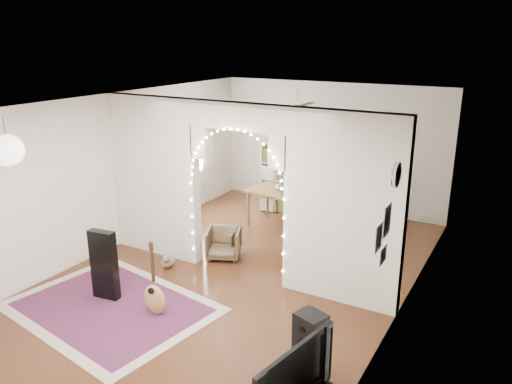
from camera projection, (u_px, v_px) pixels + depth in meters
The scene contains 24 objects.
floor at pixel (240, 272), 7.96m from camera, with size 7.50×7.50×0.00m, color black.
ceiling at pixel (238, 102), 7.15m from camera, with size 5.00×7.50×0.02m, color white.
wall_back at pixel (331, 146), 10.67m from camera, with size 5.00×0.02×2.70m, color silver.
wall_front at pixel (20, 301), 4.45m from camera, with size 5.00×0.02×2.70m, color silver.
wall_left at pixel (118, 171), 8.74m from camera, with size 0.02×7.50×2.70m, color silver.
wall_right at pixel (406, 221), 6.38m from camera, with size 0.02×7.50×2.70m, color silver.
divider_wall at pixel (239, 187), 7.54m from camera, with size 5.00×0.20×2.70m.
fairy_lights at pixel (235, 181), 7.39m from camera, with size 1.64×0.04×1.60m, color #FFEABF, non-canonical shape.
window at pixel (182, 144), 10.17m from camera, with size 0.04×1.20×1.40m, color white.
wall_clock at pixel (397, 175), 5.66m from camera, with size 0.31×0.31×0.03m, color white.
picture_frames at pixel (383, 236), 5.51m from camera, with size 0.02×0.50×0.70m, color white, non-canonical shape.
paper_lantern at pixel (8, 150), 6.20m from camera, with size 0.40×0.40×0.40m, color white.
ceiling_fan at pixel (297, 107), 8.90m from camera, with size 1.10×1.10×0.30m, color gold, non-canonical shape.
area_rug at pixel (111, 307), 6.92m from camera, with size 2.71×2.02×0.02m, color maroon.
guitar_case at pixel (104, 265), 7.04m from camera, with size 0.39×0.13×1.03m, color black.
acoustic_guitar at pixel (154, 288), 6.67m from camera, with size 0.38×0.21×0.89m.
tabby_cat at pixel (168, 261), 8.09m from camera, with size 0.29×0.43×0.29m.
floor_speaker at pixel (310, 347), 5.40m from camera, with size 0.37×0.35×0.79m.
tv at pixel (285, 373), 4.33m from camera, with size 1.07×0.14×0.62m, color black.
bookcase at pixel (294, 181), 10.32m from camera, with size 1.43×0.36×1.47m, color beige.
dining_table at pixel (280, 194), 9.65m from camera, with size 1.29×0.94×0.76m.
flower_vase at pixel (280, 186), 9.60m from camera, with size 0.18×0.18×0.19m, color silver.
dining_chair_left at pixel (222, 241), 8.62m from camera, with size 0.47×0.48×0.44m, color #4E3D27.
dining_chair_right at pixel (224, 243), 8.43m from camera, with size 0.55×0.56×0.51m, color #4E3D27.
Camera 1 is at (3.79, -6.14, 3.61)m, focal length 35.00 mm.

